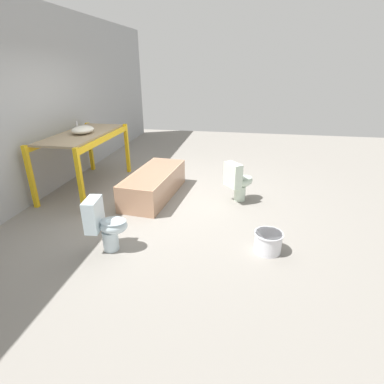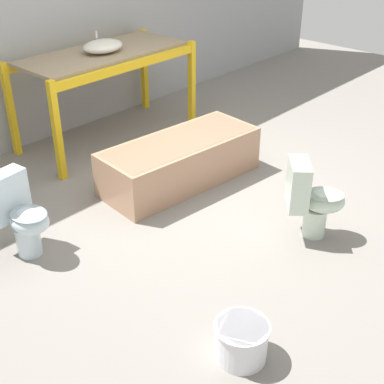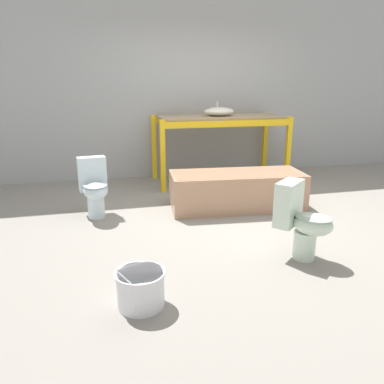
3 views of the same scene
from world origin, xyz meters
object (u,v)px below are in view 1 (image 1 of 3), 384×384
Objects in this scene: toilet_near at (238,181)px; toilet_far at (105,224)px; bathtub_main at (154,182)px; bucket_white at (268,242)px; sink_basin at (83,130)px.

toilet_near and toilet_far have the same top height.
bathtub_main is 4.75× the size of bucket_white.
bathtub_main is 2.45× the size of toilet_far.
toilet_far is (-1.76, 0.10, 0.10)m from bathtub_main.
toilet_far is at bearing -178.02° from bathtub_main.
bucket_white is (-1.50, -0.43, -0.23)m from toilet_near.
sink_basin is at bearing 46.84° from toilet_near.
bathtub_main is at bearing 51.46° from toilet_near.
sink_basin is 0.68× the size of toilet_far.
sink_basin is 3.78m from bucket_white.
bucket_white is at bearing -116.46° from sink_basin.
sink_basin is at bearing 63.54° from bucket_white.
toilet_near is at bearing -48.59° from toilet_far.
toilet_near is (0.05, -1.49, 0.10)m from bathtub_main.
toilet_far reaches higher than bucket_white.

